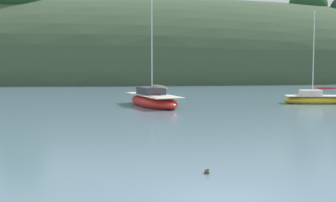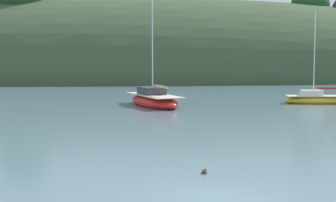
% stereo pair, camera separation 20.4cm
% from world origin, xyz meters
% --- Properties ---
extents(ground_plane, '(400.00, 400.00, 0.00)m').
position_xyz_m(ground_plane, '(0.00, 0.00, 0.00)').
color(ground_plane, slate).
extents(far_shoreline_hill, '(150.00, 36.00, 31.09)m').
position_xyz_m(far_shoreline_hill, '(0.04, 73.86, 0.08)').
color(far_shoreline_hill, '#384C33').
rests_on(far_shoreline_hill, ground).
extents(sailboat_grey_yawl, '(5.91, 2.59, 8.40)m').
position_xyz_m(sailboat_grey_yawl, '(13.98, 29.74, 0.37)').
color(sailboat_grey_yawl, gold).
rests_on(sailboat_grey_yawl, ground).
extents(sailboat_yellow_far, '(5.11, 8.42, 10.65)m').
position_xyz_m(sailboat_yellow_far, '(-0.51, 28.56, 0.47)').
color(sailboat_yellow_far, red).
rests_on(sailboat_yellow_far, ground).
extents(duck_lone_right, '(0.22, 0.43, 0.24)m').
position_xyz_m(duck_lone_right, '(0.07, 3.61, 0.05)').
color(duck_lone_right, '#473828').
rests_on(duck_lone_right, ground).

